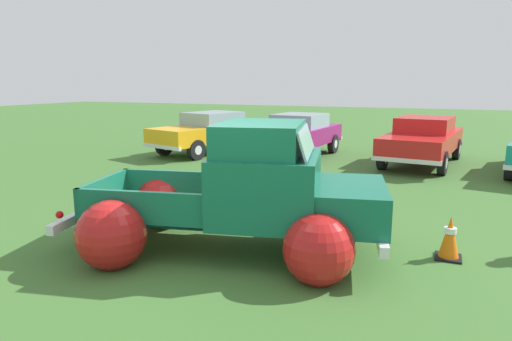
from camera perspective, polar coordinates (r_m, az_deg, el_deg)
ground_plane at (r=6.98m, az=-3.94°, el=-9.76°), size 80.00×80.00×0.00m
vintage_pickup_truck at (r=6.66m, az=-0.78°, el=-3.90°), size 4.91×3.47×1.96m
show_car_0 at (r=16.19m, az=-5.79°, el=5.03°), size 2.96×4.78×1.43m
show_car_1 at (r=15.26m, az=5.35°, el=4.66°), size 2.19×4.33×1.43m
show_car_2 at (r=14.74m, az=20.36°, el=3.80°), size 2.41×4.89×1.43m
lane_cone_0 at (r=7.04m, az=23.26°, el=-7.80°), size 0.36×0.36×0.63m
lane_cone_1 at (r=9.80m, az=-13.29°, el=-1.99°), size 0.36×0.36×0.63m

